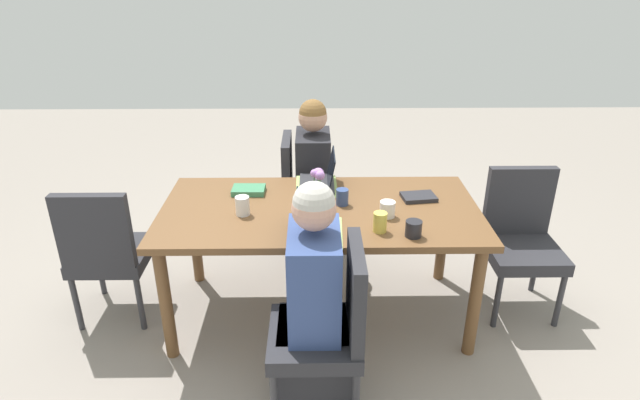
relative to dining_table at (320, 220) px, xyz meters
The scene contains 20 objects.
ground_plane 0.66m from the dining_table, ahead, with size 10.00×10.00×0.00m, color gray.
dining_table is the anchor object (origin of this frame).
chair_far_left_near 0.77m from the dining_table, 92.96° to the left, with size 0.44×0.44×0.90m.
person_far_left_near 0.70m from the dining_table, 87.02° to the left, with size 0.36×0.40×1.19m.
chair_near_left_mid 0.84m from the dining_table, 82.04° to the right, with size 0.44×0.44×0.90m.
person_near_left_mid 0.77m from the dining_table, 87.03° to the right, with size 0.36×0.40×1.19m.
chair_head_left_left_far 1.27m from the dining_table, behind, with size 0.44×0.44×0.90m.
chair_head_right_right_near 1.28m from the dining_table, ahead, with size 0.44×0.44×0.90m.
flower_vase 0.20m from the dining_table, 58.17° to the left, with size 0.09×0.10×0.25m.
placemat_far_left_near 0.32m from the dining_table, 86.99° to the left, with size 0.36×0.26×0.00m, color #9EBC66.
placemat_near_left_mid 0.32m from the dining_table, 86.72° to the right, with size 0.36×0.26×0.00m, color #9EBC66.
laptop_far_left_near 0.34m from the dining_table, 83.17° to the left, with size 0.22×0.32×0.20m.
laptop_near_left_mid 0.35m from the dining_table, 92.02° to the right, with size 0.22×0.32×0.21m.
coffee_mug_near_left 0.19m from the dining_table, 162.07° to the right, with size 0.07×0.07×0.10m, color #33477A.
coffee_mug_near_right 0.45m from the dining_table, 137.00° to the left, with size 0.07×0.07×0.11m, color #DBC64C.
coffee_mug_centre_left 0.47m from the dining_table, 10.49° to the left, with size 0.08×0.08×0.11m, color white.
coffee_mug_centre_right 0.61m from the dining_table, 144.16° to the left, with size 0.09×0.09×0.09m, color #232328.
coffee_mug_far_left 0.41m from the dining_table, 162.68° to the left, with size 0.09×0.09×0.09m, color white.
book_red_cover 0.62m from the dining_table, 168.86° to the right, with size 0.20×0.14×0.02m, color #28282D.
book_blue_cover 0.50m from the dining_table, 26.70° to the right, with size 0.20×0.14×0.03m, color #3D7F56.
Camera 1 is at (0.04, 2.76, 2.07)m, focal length 29.45 mm.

